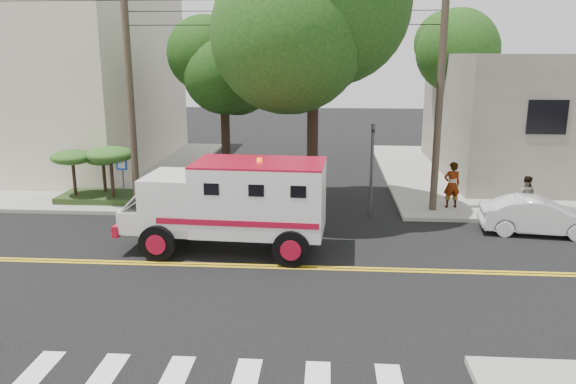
# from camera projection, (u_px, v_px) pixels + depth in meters

# --- Properties ---
(ground) EXTENTS (100.00, 100.00, 0.00)m
(ground) POSITION_uv_depth(u_px,v_px,m) (255.00, 266.00, 16.72)
(ground) COLOR black
(ground) RESTS_ON ground
(sidewalk_ne) EXTENTS (17.00, 17.00, 0.15)m
(sidewalk_ne) POSITION_uv_depth(u_px,v_px,m) (549.00, 175.00, 28.82)
(sidewalk_ne) COLOR gray
(sidewalk_ne) RESTS_ON ground
(sidewalk_nw) EXTENTS (17.00, 17.00, 0.15)m
(sidewalk_nw) POSITION_uv_depth(u_px,v_px,m) (42.00, 168.00, 30.71)
(sidewalk_nw) COLOR gray
(sidewalk_nw) RESTS_ON ground
(building_left) EXTENTS (16.00, 14.00, 10.00)m
(building_left) POSITION_uv_depth(u_px,v_px,m) (11.00, 72.00, 31.08)
(building_left) COLOR beige
(building_left) RESTS_ON sidewalk_nw
(utility_pole_left) EXTENTS (0.28, 0.28, 9.00)m
(utility_pole_left) POSITION_uv_depth(u_px,v_px,m) (130.00, 97.00, 21.83)
(utility_pole_left) COLOR #382D23
(utility_pole_left) RESTS_ON ground
(utility_pole_right) EXTENTS (0.28, 0.28, 9.00)m
(utility_pole_right) POSITION_uv_depth(u_px,v_px,m) (440.00, 99.00, 21.19)
(utility_pole_right) COLOR #382D23
(utility_pole_right) RESTS_ON ground
(tree_main) EXTENTS (6.08, 5.70, 9.85)m
(tree_main) POSITION_uv_depth(u_px,v_px,m) (325.00, 25.00, 20.86)
(tree_main) COLOR black
(tree_main) RESTS_ON ground
(tree_left) EXTENTS (4.48, 4.20, 7.70)m
(tree_left) POSITION_uv_depth(u_px,v_px,m) (229.00, 63.00, 26.93)
(tree_left) COLOR black
(tree_left) RESTS_ON ground
(tree_right) EXTENTS (4.80, 4.50, 8.20)m
(tree_right) POSITION_uv_depth(u_px,v_px,m) (456.00, 55.00, 29.89)
(tree_right) COLOR black
(tree_right) RESTS_ON ground
(traffic_signal) EXTENTS (0.15, 0.18, 3.60)m
(traffic_signal) POSITION_uv_depth(u_px,v_px,m) (372.00, 160.00, 21.33)
(traffic_signal) COLOR #3F3F42
(traffic_signal) RESTS_ON ground
(accessibility_sign) EXTENTS (0.45, 0.10, 2.02)m
(accessibility_sign) POSITION_uv_depth(u_px,v_px,m) (123.00, 175.00, 22.80)
(accessibility_sign) COLOR #3F3F42
(accessibility_sign) RESTS_ON ground
(palm_planter) EXTENTS (3.52, 2.63, 2.36)m
(palm_planter) POSITION_uv_depth(u_px,v_px,m) (97.00, 166.00, 23.25)
(palm_planter) COLOR #1E3314
(palm_planter) RESTS_ON sidewalk_nw
(armored_truck) EXTENTS (6.56, 2.89, 2.93)m
(armored_truck) POSITION_uv_depth(u_px,v_px,m) (234.00, 201.00, 17.65)
(armored_truck) COLOR silver
(armored_truck) RESTS_ON ground
(parked_sedan) EXTENTS (4.06, 1.84, 1.29)m
(parked_sedan) POSITION_uv_depth(u_px,v_px,m) (538.00, 216.00, 19.57)
(parked_sedan) COLOR silver
(parked_sedan) RESTS_ON ground
(pedestrian_a) EXTENTS (0.74, 0.54, 1.86)m
(pedestrian_a) POSITION_uv_depth(u_px,v_px,m) (452.00, 185.00, 22.34)
(pedestrian_a) COLOR gray
(pedestrian_a) RESTS_ON sidewalk_ne
(pedestrian_b) EXTENTS (0.93, 0.83, 1.57)m
(pedestrian_b) POSITION_uv_depth(u_px,v_px,m) (525.00, 196.00, 21.14)
(pedestrian_b) COLOR gray
(pedestrian_b) RESTS_ON sidewalk_ne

